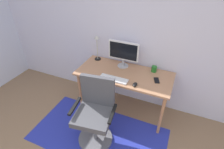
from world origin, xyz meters
name	(u,v)px	position (x,y,z in m)	size (l,w,h in m)	color
wall_back	(133,31)	(0.00, 2.20, 1.30)	(6.00, 0.10, 2.60)	silver
area_rug	(99,134)	(-0.12, 1.13, 0.00)	(2.00, 1.04, 0.01)	#2934A9
desk	(124,77)	(0.02, 1.80, 0.69)	(1.48, 0.66, 0.76)	tan
monitor	(123,52)	(-0.07, 1.99, 1.02)	(0.49, 0.18, 0.43)	#B2B2B7
keyboard	(114,79)	(-0.06, 1.58, 0.77)	(0.43, 0.13, 0.02)	white
computer_mouse	(135,84)	(0.27, 1.56, 0.78)	(0.06, 0.10, 0.03)	black
coffee_cup	(154,69)	(0.43, 2.03, 0.81)	(0.08, 0.08, 0.09)	#216E24
cell_phone	(157,80)	(0.53, 1.80, 0.77)	(0.07, 0.14, 0.01)	black
desk_lamp	(97,45)	(-0.56, 2.03, 1.04)	(0.11, 0.11, 0.45)	black
office_chair	(95,116)	(-0.13, 1.09, 0.44)	(0.60, 0.55, 1.00)	slate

